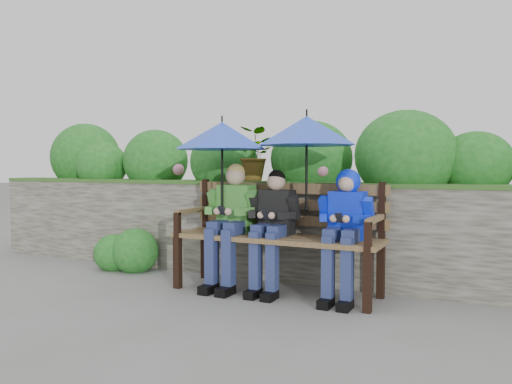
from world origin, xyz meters
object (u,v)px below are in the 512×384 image
at_px(park_bench, 279,229).
at_px(boy_left, 231,217).
at_px(boy_right, 345,221).
at_px(umbrella_right, 307,131).
at_px(umbrella_left, 222,136).
at_px(boy_middle, 273,222).

bearing_deg(park_bench, boy_left, -167.93).
bearing_deg(boy_right, park_bench, 172.98).
bearing_deg(park_bench, umbrella_right, -11.41).
height_order(boy_right, umbrella_left, umbrella_left).
bearing_deg(boy_middle, umbrella_left, -178.05).
bearing_deg(umbrella_left, umbrella_right, 3.52).
bearing_deg(park_bench, umbrella_left, -168.68).
relative_size(boy_left, boy_right, 1.04).
distance_m(boy_left, umbrella_left, 0.80).
xyz_separation_m(park_bench, boy_right, (0.66, -0.08, 0.12)).
distance_m(boy_middle, umbrella_left, 0.98).
xyz_separation_m(boy_left, umbrella_left, (-0.09, -0.01, 0.79)).
bearing_deg(umbrella_left, park_bench, 11.32).
bearing_deg(umbrella_right, park_bench, 168.59).
relative_size(park_bench, umbrella_right, 2.15).
bearing_deg(boy_right, umbrella_left, -178.59).
height_order(boy_left, umbrella_left, umbrella_left).
bearing_deg(boy_middle, boy_left, -179.20).
bearing_deg(park_bench, boy_right, -7.02).
relative_size(boy_right, umbrella_right, 1.26).
distance_m(park_bench, umbrella_right, 0.96).
distance_m(boy_right, umbrella_right, 0.88).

